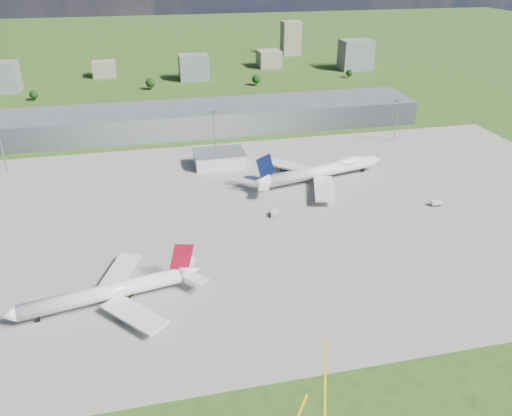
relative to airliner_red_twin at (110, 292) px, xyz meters
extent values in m
plane|color=#2C4C17|center=(43.10, 160.00, -4.61)|extent=(1400.00, 1400.00, 0.00)
cube|color=gray|center=(53.10, 50.00, -4.57)|extent=(360.00, 190.00, 0.08)
cube|color=gray|center=(43.10, 175.00, 2.89)|extent=(300.00, 42.00, 15.00)
cube|color=silver|center=(53.10, 110.00, -0.61)|extent=(26.00, 16.00, 8.00)
cylinder|color=gray|center=(-56.90, 125.00, 7.89)|extent=(0.70, 0.70, 25.00)
cylinder|color=gray|center=(53.10, 125.00, 7.89)|extent=(0.70, 0.70, 25.00)
cube|color=gray|center=(53.10, 125.00, 20.69)|extent=(3.50, 2.00, 1.20)
cylinder|color=gray|center=(163.10, 125.00, 7.89)|extent=(0.70, 0.70, 25.00)
cube|color=gray|center=(163.10, 125.00, 20.69)|extent=(3.50, 2.00, 1.20)
cylinder|color=white|center=(-2.36, -0.45, 0.26)|extent=(51.49, 14.90, 5.32)
cone|color=white|center=(-29.78, -5.71, 0.26)|extent=(5.35, 6.06, 5.32)
cone|color=white|center=(26.37, 5.05, 0.97)|extent=(7.97, 6.56, 5.32)
cube|color=maroon|center=(-4.10, -0.79, -1.39)|extent=(41.81, 10.08, 1.15)
cube|color=white|center=(7.42, -11.45, -1.33)|extent=(21.11, 22.65, 0.80)
cube|color=white|center=(2.66, 13.38, -1.33)|extent=(15.10, 24.39, 0.80)
cube|color=maroon|center=(24.19, 4.64, 7.35)|extent=(8.76, 2.10, 10.71)
cylinder|color=#38383D|center=(4.67, -8.58, -3.02)|extent=(5.32, 3.70, 2.84)
cylinder|color=#38383D|center=(1.16, 9.70, -3.02)|extent=(5.32, 3.70, 2.84)
cube|color=black|center=(3.61, -3.37, -3.51)|extent=(1.59, 1.31, 2.22)
cube|color=black|center=(2.11, 4.47, -3.51)|extent=(1.59, 1.31, 2.22)
cube|color=black|center=(-22.38, -4.29, -3.51)|extent=(1.59, 1.31, 2.22)
cylinder|color=white|center=(101.11, 79.39, 0.88)|extent=(61.66, 20.16, 6.19)
cone|color=white|center=(133.66, 87.03, 0.88)|extent=(6.27, 7.16, 6.19)
cone|color=white|center=(67.09, 71.41, 1.67)|extent=(9.19, 7.85, 6.19)
cube|color=navy|center=(103.05, 79.84, -1.04)|extent=(49.98, 14.06, 1.30)
ellipsoid|color=white|center=(116.77, 83.06, 2.73)|extent=(20.69, 10.55, 5.57)
cube|color=white|center=(88.92, 92.09, -0.92)|extent=(25.61, 26.45, 0.90)
cube|color=white|center=(95.85, 62.59, -0.92)|extent=(16.65, 29.26, 0.90)
cube|color=#070F34|center=(69.52, 71.98, 8.96)|extent=(9.79, 2.76, 12.06)
cylinder|color=#38383D|center=(94.00, 86.95, -2.82)|extent=(6.07, 4.36, 3.19)
cylinder|color=#38383D|center=(86.11, 95.35, -2.82)|extent=(6.07, 4.36, 3.19)
cylinder|color=#38383D|center=(98.11, 69.46, -2.82)|extent=(6.07, 4.36, 3.19)
cylinder|color=#38383D|center=(94.78, 58.42, -2.82)|extent=(6.07, 4.36, 3.19)
cube|color=black|center=(94.25, 82.39, -3.37)|extent=(1.83, 1.53, 2.50)
cube|color=black|center=(96.30, 73.65, -3.37)|extent=(1.83, 1.53, 2.50)
cube|color=black|center=(125.40, 85.09, -3.37)|extent=(1.83, 1.53, 2.50)
cube|color=orange|center=(5.47, 2.98, -3.51)|extent=(3.71, 3.78, 1.35)
cube|color=black|center=(5.47, 2.98, -4.18)|extent=(3.43, 3.48, 0.70)
cube|color=white|center=(67.70, 47.43, -3.12)|extent=(3.85, 5.28, 2.13)
cube|color=black|center=(67.70, 47.43, -4.18)|extent=(3.67, 4.66, 0.70)
cube|color=silver|center=(142.31, 41.19, -3.16)|extent=(4.75, 2.46, 2.05)
cube|color=black|center=(142.31, 41.19, -4.18)|extent=(4.07, 2.52, 0.70)
cube|color=slate|center=(-96.90, 310.00, 7.39)|extent=(28.00, 22.00, 24.00)
cube|color=gray|center=(-16.90, 350.00, 2.39)|extent=(20.00, 18.00, 14.00)
cube|color=slate|center=(63.10, 320.00, 6.39)|extent=(26.00, 20.00, 22.00)
cube|color=gray|center=(143.10, 360.00, 3.39)|extent=(22.00, 24.00, 16.00)
cube|color=slate|center=(223.10, 330.00, 9.39)|extent=(30.00, 22.00, 28.00)
cube|color=gray|center=(183.10, 420.00, 13.39)|extent=(20.00, 18.00, 36.00)
cylinder|color=#382314|center=(-66.90, 275.00, -3.11)|extent=(0.70, 0.70, 3.00)
sphere|color=black|center=(-66.90, 275.00, 0.26)|extent=(6.75, 6.75, 6.75)
cylinder|color=#382314|center=(23.10, 290.00, -2.81)|extent=(0.70, 0.70, 3.60)
sphere|color=black|center=(23.10, 290.00, 1.24)|extent=(8.10, 8.10, 8.10)
cylinder|color=#382314|center=(113.10, 285.00, -2.91)|extent=(0.70, 0.70, 3.40)
sphere|color=black|center=(113.10, 285.00, 0.91)|extent=(7.65, 7.65, 7.65)
cylinder|color=#382314|center=(203.10, 295.00, -3.21)|extent=(0.70, 0.70, 2.80)
sphere|color=black|center=(203.10, 295.00, -0.06)|extent=(6.30, 6.30, 6.30)
camera|label=1|loc=(17.44, -139.13, 98.55)|focal=35.00mm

